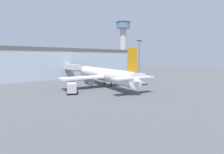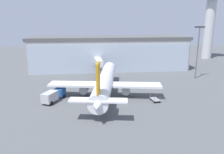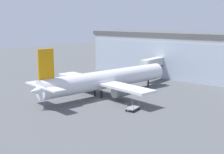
% 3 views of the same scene
% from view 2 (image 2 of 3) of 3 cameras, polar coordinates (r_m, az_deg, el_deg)
% --- Properties ---
extents(ground, '(240.00, 240.00, 0.00)m').
position_cam_2_polar(ground, '(53.07, 1.10, -6.08)').
color(ground, '#545659').
extents(terminal_building, '(61.96, 18.90, 12.82)m').
position_cam_2_polar(terminal_building, '(86.99, -0.68, 6.35)').
color(terminal_building, '#A1A1A1').
rests_on(terminal_building, ground).
extents(jet_bridge, '(3.45, 11.56, 6.13)m').
position_cam_2_polar(jet_bridge, '(75.94, -3.65, 3.86)').
color(jet_bridge, beige).
rests_on(jet_bridge, ground).
extents(control_tower, '(10.38, 10.38, 34.27)m').
position_cam_2_polar(control_tower, '(122.13, 24.36, 14.67)').
color(control_tower, silver).
rests_on(control_tower, ground).
extents(apron_light_mast, '(3.20, 0.40, 17.02)m').
position_cam_2_polar(apron_light_mast, '(76.42, 21.52, 7.12)').
color(apron_light_mast, '#59595E').
rests_on(apron_light_mast, ground).
extents(airplane, '(28.22, 36.60, 11.20)m').
position_cam_2_polar(airplane, '(55.46, -1.81, -1.35)').
color(airplane, silver).
rests_on(airplane, ground).
extents(catering_truck, '(4.86, 7.58, 2.65)m').
position_cam_2_polar(catering_truck, '(53.82, -15.09, -4.64)').
color(catering_truck, '#2659A5').
rests_on(catering_truck, ground).
extents(baggage_cart, '(2.09, 3.05, 1.50)m').
position_cam_2_polar(baggage_cart, '(53.21, 11.18, -5.73)').
color(baggage_cart, gray).
rests_on(baggage_cart, ground).
extents(safety_cone_nose, '(0.36, 0.36, 0.55)m').
position_cam_2_polar(safety_cone_nose, '(50.08, -1.80, -7.03)').
color(safety_cone_nose, orange).
rests_on(safety_cone_nose, ground).
extents(safety_cone_wingtip, '(0.36, 0.36, 0.55)m').
position_cam_2_polar(safety_cone_wingtip, '(57.88, 11.12, -4.31)').
color(safety_cone_wingtip, orange).
rests_on(safety_cone_wingtip, ground).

